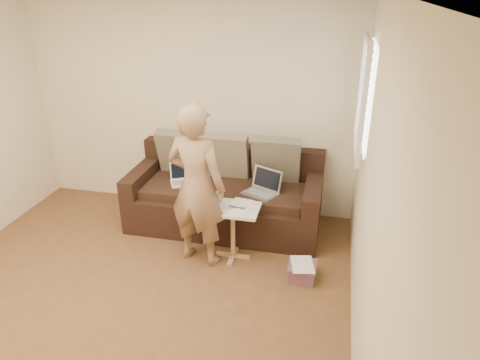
# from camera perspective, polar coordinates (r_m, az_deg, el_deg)

# --- Properties ---
(floor) EXTENTS (4.50, 4.50, 0.00)m
(floor) POSITION_cam_1_polar(r_m,az_deg,el_deg) (4.14, -15.97, -16.92)
(floor) COLOR brown
(floor) RESTS_ON ground
(wall_back) EXTENTS (4.00, 0.00, 4.00)m
(wall_back) POSITION_cam_1_polar(r_m,az_deg,el_deg) (5.37, -6.43, 9.56)
(wall_back) COLOR beige
(wall_back) RESTS_ON ground
(wall_right) EXTENTS (0.00, 4.50, 4.50)m
(wall_right) POSITION_cam_1_polar(r_m,az_deg,el_deg) (3.00, 16.75, -3.93)
(wall_right) COLOR beige
(wall_right) RESTS_ON ground
(window_blinds) EXTENTS (0.12, 0.88, 1.08)m
(window_blinds) POSITION_cam_1_polar(r_m,az_deg,el_deg) (4.27, 15.82, 10.42)
(window_blinds) COLOR white
(window_blinds) RESTS_ON wall_right
(sofa) EXTENTS (2.20, 0.95, 0.85)m
(sofa) POSITION_cam_1_polar(r_m,az_deg,el_deg) (5.10, -1.98, -1.64)
(sofa) COLOR black
(sofa) RESTS_ON ground
(pillow_left) EXTENTS (0.55, 0.29, 0.57)m
(pillow_left) POSITION_cam_1_polar(r_m,az_deg,el_deg) (5.33, -7.66, 3.62)
(pillow_left) COLOR #635A49
(pillow_left) RESTS_ON sofa
(pillow_mid) EXTENTS (0.55, 0.27, 0.57)m
(pillow_mid) POSITION_cam_1_polar(r_m,az_deg,el_deg) (5.17, -1.94, 3.13)
(pillow_mid) COLOR #786F55
(pillow_mid) RESTS_ON sofa
(pillow_right) EXTENTS (0.55, 0.28, 0.57)m
(pillow_right) POSITION_cam_1_polar(r_m,az_deg,el_deg) (5.07, 4.69, 2.65)
(pillow_right) COLOR #635A49
(pillow_right) RESTS_ON sofa
(laptop_silver) EXTENTS (0.45, 0.40, 0.25)m
(laptop_silver) POSITION_cam_1_polar(r_m,az_deg,el_deg) (4.84, 2.59, -1.90)
(laptop_silver) COLOR #B7BABC
(laptop_silver) RESTS_ON sofa
(laptop_white) EXTENTS (0.39, 0.35, 0.23)m
(laptop_white) POSITION_cam_1_polar(r_m,az_deg,el_deg) (5.14, -7.16, -0.46)
(laptop_white) COLOR white
(laptop_white) RESTS_ON sofa
(person) EXTENTS (0.68, 0.53, 1.68)m
(person) POSITION_cam_1_polar(r_m,az_deg,el_deg) (4.30, -5.65, -0.83)
(person) COLOR #957351
(person) RESTS_ON ground
(side_table) EXTENTS (0.53, 0.37, 0.59)m
(side_table) POSITION_cam_1_polar(r_m,az_deg,el_deg) (4.58, -0.93, -6.80)
(side_table) COLOR silver
(side_table) RESTS_ON ground
(drinking_glass) EXTENTS (0.07, 0.07, 0.12)m
(drinking_glass) POSITION_cam_1_polar(r_m,az_deg,el_deg) (4.51, -2.71, -2.22)
(drinking_glass) COLOR silver
(drinking_glass) RESTS_ON side_table
(scissors) EXTENTS (0.19, 0.13, 0.02)m
(scissors) POSITION_cam_1_polar(r_m,az_deg,el_deg) (4.41, -0.39, -3.58)
(scissors) COLOR silver
(scissors) RESTS_ON side_table
(paper_on_table) EXTENTS (0.25, 0.33, 0.00)m
(paper_on_table) POSITION_cam_1_polar(r_m,az_deg,el_deg) (4.47, -0.02, -3.27)
(paper_on_table) COLOR white
(paper_on_table) RESTS_ON side_table
(striped_box) EXTENTS (0.27, 0.27, 0.17)m
(striped_box) POSITION_cam_1_polar(r_m,az_deg,el_deg) (4.42, 8.02, -11.65)
(striped_box) COLOR #C21D64
(striped_box) RESTS_ON ground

